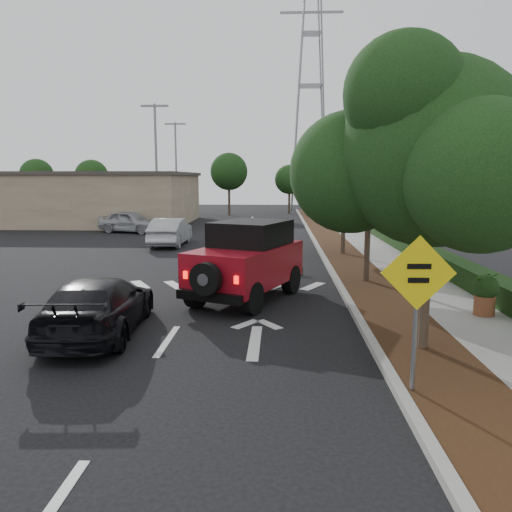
# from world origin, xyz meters

# --- Properties ---
(ground) EXTENTS (120.00, 120.00, 0.00)m
(ground) POSITION_xyz_m (0.00, 0.00, 0.00)
(ground) COLOR black
(ground) RESTS_ON ground
(curb) EXTENTS (0.20, 70.00, 0.15)m
(curb) POSITION_xyz_m (4.60, 12.00, 0.07)
(curb) COLOR #9E9B93
(curb) RESTS_ON ground
(planting_strip) EXTENTS (1.80, 70.00, 0.12)m
(planting_strip) POSITION_xyz_m (5.60, 12.00, 0.06)
(planting_strip) COLOR black
(planting_strip) RESTS_ON ground
(sidewalk) EXTENTS (2.00, 70.00, 0.12)m
(sidewalk) POSITION_xyz_m (7.50, 12.00, 0.06)
(sidewalk) COLOR gray
(sidewalk) RESTS_ON ground
(hedge) EXTENTS (0.80, 70.00, 0.80)m
(hedge) POSITION_xyz_m (8.90, 12.00, 0.40)
(hedge) COLOR black
(hedge) RESTS_ON ground
(commercial_building) EXTENTS (22.00, 12.00, 4.00)m
(commercial_building) POSITION_xyz_m (-16.00, 30.00, 2.00)
(commercial_building) COLOR #84785B
(commercial_building) RESTS_ON ground
(transmission_tower) EXTENTS (7.00, 4.00, 28.00)m
(transmission_tower) POSITION_xyz_m (6.00, 48.00, 0.00)
(transmission_tower) COLOR slate
(transmission_tower) RESTS_ON ground
(street_tree_near) EXTENTS (3.80, 3.80, 5.92)m
(street_tree_near) POSITION_xyz_m (5.60, -0.50, 0.00)
(street_tree_near) COLOR black
(street_tree_near) RESTS_ON ground
(street_tree_mid) EXTENTS (3.20, 3.20, 5.32)m
(street_tree_mid) POSITION_xyz_m (5.60, 6.50, 0.00)
(street_tree_mid) COLOR black
(street_tree_mid) RESTS_ON ground
(street_tree_far) EXTENTS (3.40, 3.40, 5.62)m
(street_tree_far) POSITION_xyz_m (5.60, 13.00, 0.00)
(street_tree_far) COLOR black
(street_tree_far) RESTS_ON ground
(light_pole_a) EXTENTS (2.00, 0.22, 9.00)m
(light_pole_a) POSITION_xyz_m (-6.50, 26.00, 0.00)
(light_pole_a) COLOR slate
(light_pole_a) RESTS_ON ground
(light_pole_b) EXTENTS (2.00, 0.22, 9.00)m
(light_pole_b) POSITION_xyz_m (-7.50, 38.00, 0.00)
(light_pole_b) COLOR slate
(light_pole_b) RESTS_ON ground
(red_jeep) EXTENTS (3.56, 4.87, 2.38)m
(red_jeep) POSITION_xyz_m (1.64, 4.19, 1.21)
(red_jeep) COLOR black
(red_jeep) RESTS_ON ground
(silver_suv_ahead) EXTENTS (3.00, 5.29, 1.39)m
(silver_suv_ahead) POSITION_xyz_m (0.81, 12.71, 0.70)
(silver_suv_ahead) COLOR #B2B6BA
(silver_suv_ahead) RESTS_ON ground
(black_suv_oncoming) EXTENTS (2.21, 4.83, 1.37)m
(black_suv_oncoming) POSITION_xyz_m (-1.73, 0.47, 0.68)
(black_suv_oncoming) COLOR black
(black_suv_oncoming) RESTS_ON ground
(silver_sedan_oncoming) EXTENTS (1.61, 4.60, 1.52)m
(silver_sedan_oncoming) POSITION_xyz_m (-3.46, 16.35, 0.76)
(silver_sedan_oncoming) COLOR #A9ACB1
(silver_sedan_oncoming) RESTS_ON ground
(parked_suv) EXTENTS (4.76, 3.10, 1.51)m
(parked_suv) POSITION_xyz_m (-7.60, 22.69, 0.75)
(parked_suv) COLOR #9A9CA1
(parked_suv) RESTS_ON ground
(speed_hump_sign) EXTENTS (1.23, 0.11, 2.62)m
(speed_hump_sign) POSITION_xyz_m (4.80, -2.74, 1.82)
(speed_hump_sign) COLOR slate
(speed_hump_sign) RESTS_ON ground
(terracotta_planter) EXTENTS (0.66, 0.66, 1.15)m
(terracotta_planter) POSITION_xyz_m (7.92, 2.13, 0.78)
(terracotta_planter) COLOR brown
(terracotta_planter) RESTS_ON ground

